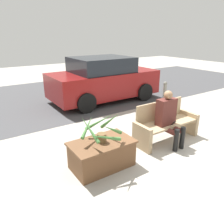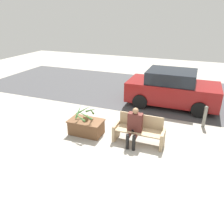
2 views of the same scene
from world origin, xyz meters
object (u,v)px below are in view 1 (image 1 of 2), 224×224
(bench, at_px, (165,123))
(bollard_post, at_px, (165,93))
(parked_car, at_px, (103,80))
(planter_box, at_px, (102,153))
(potted_plant, at_px, (101,130))
(person_seated, at_px, (169,116))

(bench, xyz_separation_m, bollard_post, (1.92, 1.83, 0.03))
(parked_car, distance_m, bollard_post, 2.23)
(bench, height_order, planter_box, bench)
(potted_plant, distance_m, parked_car, 4.36)
(bollard_post, bearing_deg, potted_plant, -152.02)
(bench, distance_m, person_seated, 0.34)
(person_seated, xyz_separation_m, parked_car, (0.63, 3.71, 0.11))
(potted_plant, bearing_deg, bench, 4.92)
(parked_car, bearing_deg, potted_plant, -122.35)
(person_seated, bearing_deg, parked_car, 80.35)
(planter_box, height_order, potted_plant, potted_plant)
(bench, height_order, person_seated, person_seated)
(bollard_post, bearing_deg, planter_box, -151.94)
(planter_box, xyz_separation_m, parked_car, (2.32, 3.68, 0.49))
(planter_box, relative_size, bollard_post, 1.39)
(parked_car, height_order, bollard_post, parked_car)
(potted_plant, bearing_deg, parked_car, 57.65)
(person_seated, height_order, parked_car, parked_car)
(potted_plant, bearing_deg, person_seated, -0.87)
(person_seated, distance_m, parked_car, 3.76)
(potted_plant, bearing_deg, planter_box, 10.80)
(parked_car, relative_size, bollard_post, 4.68)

